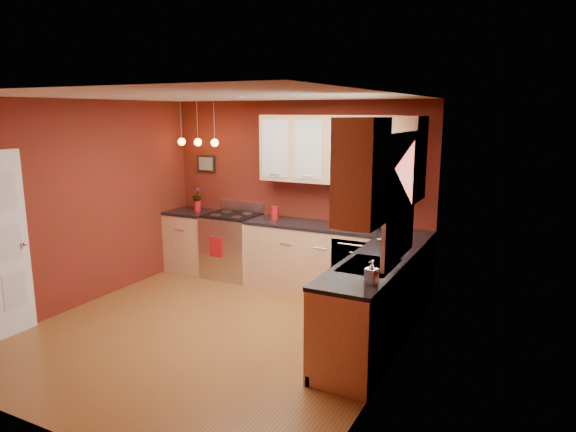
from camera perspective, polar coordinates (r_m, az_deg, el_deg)
The scene contains 26 objects.
floor at distance 6.01m, azimuth -8.21°, elevation -12.61°, with size 4.20×4.20×0.00m, color brown.
ceiling at distance 5.49m, azimuth -9.00°, elevation 13.02°, with size 4.00×4.20×0.02m, color silver.
wall_back at distance 7.38m, azimuth 0.91°, elevation 2.61°, with size 4.00×0.02×2.60m, color maroon.
wall_front at distance 4.14m, azimuth -25.77°, elevation -5.69°, with size 4.00×0.02×2.60m, color maroon.
wall_left at distance 6.95m, azimuth -22.15°, elevation 1.19°, with size 0.02×4.20×2.60m, color maroon.
wall_right at distance 4.75m, azimuth 11.48°, elevation -2.64°, with size 0.02×4.20×2.60m, color maroon.
base_cabinets_back_left at distance 8.17m, azimuth -10.52°, elevation -2.81°, with size 0.70×0.60×0.90m, color #E2AD79.
base_cabinets_back_right at distance 7.01m, azimuth 5.18°, elevation -5.04°, with size 2.54×0.60×0.90m, color #E2AD79.
base_cabinets_right at distance 5.50m, azimuth 9.36°, elevation -9.88°, with size 0.60×2.10×0.90m, color #E2AD79.
counter_back_left at distance 8.06m, azimuth -10.64°, elevation 0.43°, with size 0.70×0.62×0.04m, color black.
counter_back_right at distance 6.90m, azimuth 5.25°, elevation -1.30°, with size 2.54×0.62×0.04m, color black.
counter_right at distance 5.35m, azimuth 9.53°, elevation -5.19°, with size 0.62×2.10×0.04m, color black.
gas_range at distance 7.75m, azimuth -6.22°, elevation -3.23°, with size 0.76×0.64×1.11m.
dishwasher_front at distance 6.63m, azimuth 7.22°, elevation -6.07°, with size 0.60×0.02×0.80m, color silver.
sink at distance 5.21m, azimuth 9.04°, elevation -5.67°, with size 0.50×0.70×0.33m.
window at distance 4.97m, azimuth 12.31°, elevation 2.51°, with size 0.06×1.02×1.22m.
upper_cabinets_back at distance 6.91m, azimuth 4.79°, elevation 7.38°, with size 2.00×0.35×0.90m, color #E2AD79.
upper_cabinets_right at distance 5.00m, azimuth 10.85°, elevation 5.65°, with size 0.35×1.95×0.90m, color #E2AD79.
wall_picture at distance 8.12m, azimuth -9.06°, elevation 5.77°, with size 0.32×0.03×0.26m, color black.
pendant_lights at distance 7.77m, azimuth -9.98°, elevation 8.14°, with size 0.71×0.11×0.66m.
red_canister at distance 7.28m, azimuth -1.49°, elevation 0.35°, with size 0.12×0.12×0.18m.
red_vase at distance 8.01m, azimuth -10.04°, elevation 1.11°, with size 0.10×0.10×0.16m, color #AA1215.
flowers at distance 7.98m, azimuth -10.09°, elevation 2.34°, with size 0.13×0.13×0.23m, color #AA1215.
coffee_maker at distance 6.77m, azimuth 10.73°, elevation -0.48°, with size 0.19×0.19×0.26m.
soap_pump at distance 4.62m, azimuth 9.27°, elevation -6.22°, with size 0.10×0.10×0.22m, color silver.
dish_towel at distance 7.50m, azimuth -7.99°, elevation -3.45°, with size 0.22×0.01×0.30m, color #AA1215.
Camera 1 is at (3.21, -4.45, 2.44)m, focal length 32.00 mm.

